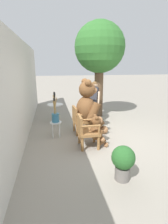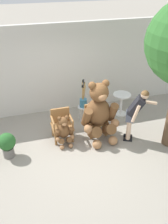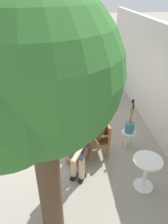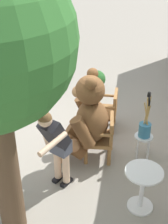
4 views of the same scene
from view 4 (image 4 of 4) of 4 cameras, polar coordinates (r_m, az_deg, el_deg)
ground_plane at (r=6.43m, az=-2.82°, el=-4.76°), size 60.00×60.00×0.00m
wooden_chair_left at (r=6.50m, az=4.20°, el=0.45°), size 0.56×0.52×0.86m
wooden_chair_right at (r=5.68m, az=3.26°, el=-4.44°), size 0.60×0.56×0.86m
teddy_bear_large at (r=5.50m, az=0.54°, el=-1.10°), size 1.02×0.99×1.70m
teddy_bear_small at (r=6.55m, az=1.68°, el=0.32°), size 0.51×0.48×0.85m
person_visitor at (r=4.81m, az=-5.23°, el=-5.41°), size 0.86×0.50×1.52m
white_stool at (r=5.85m, az=10.79°, el=-5.16°), size 0.34×0.34×0.46m
brush_bucket at (r=5.68m, az=11.10°, el=-2.70°), size 0.22×0.22×0.90m
round_side_table at (r=4.81m, az=10.66°, el=-13.02°), size 0.56×0.56×0.72m
potted_plant at (r=7.86m, az=2.34°, el=5.61°), size 0.44×0.44×0.68m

